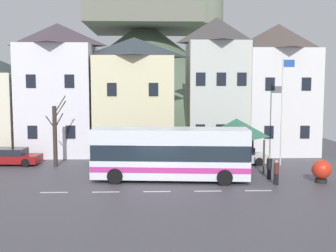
% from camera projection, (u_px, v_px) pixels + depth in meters
% --- Properties ---
extents(ground_plane, '(40.00, 60.00, 0.07)m').
position_uv_depth(ground_plane, '(157.00, 185.00, 26.04)').
color(ground_plane, '#4B4850').
extents(townhouse_01, '(6.31, 6.06, 11.71)m').
position_uv_depth(townhouse_01, '(59.00, 89.00, 37.10)').
color(townhouse_01, white).
rests_on(townhouse_01, ground_plane).
extents(townhouse_02, '(6.92, 5.51, 10.47)m').
position_uv_depth(townhouse_02, '(134.00, 96.00, 37.12)').
color(townhouse_02, beige).
rests_on(townhouse_02, ground_plane).
extents(townhouse_03, '(5.19, 5.53, 12.26)m').
position_uv_depth(townhouse_03, '(216.00, 86.00, 37.30)').
color(townhouse_03, silver).
rests_on(townhouse_03, ground_plane).
extents(townhouse_04, '(6.20, 6.22, 11.76)m').
position_uv_depth(townhouse_04, '(277.00, 89.00, 37.86)').
color(townhouse_04, white).
rests_on(townhouse_04, ground_plane).
extents(hilltop_castle, '(39.70, 39.70, 21.41)m').
position_uv_depth(hilltop_castle, '(145.00, 72.00, 55.36)').
color(hilltop_castle, '#576A54').
rests_on(hilltop_castle, ground_plane).
extents(transit_bus, '(10.34, 3.48, 3.42)m').
position_uv_depth(transit_bus, '(170.00, 154.00, 26.93)').
color(transit_bus, white).
rests_on(transit_bus, ground_plane).
extents(bus_shelter, '(3.60, 3.60, 3.78)m').
position_uv_depth(bus_shelter, '(236.00, 128.00, 30.45)').
color(bus_shelter, '#473D33').
rests_on(bus_shelter, ground_plane).
extents(parked_car_00, '(4.62, 2.26, 1.29)m').
position_uv_depth(parked_car_00, '(10.00, 157.00, 32.42)').
color(parked_car_00, maroon).
rests_on(parked_car_00, ground_plane).
extents(parked_car_01, '(4.52, 2.21, 1.37)m').
position_uv_depth(parked_car_01, '(119.00, 155.00, 32.90)').
color(parked_car_01, navy).
rests_on(parked_car_01, ground_plane).
extents(parked_car_02, '(3.93, 2.08, 1.38)m').
position_uv_depth(parked_car_02, '(240.00, 156.00, 32.62)').
color(parked_car_02, silver).
rests_on(parked_car_02, ground_plane).
extents(pedestrian_00, '(0.36, 0.37, 1.59)m').
position_uv_depth(pedestrian_00, '(269.00, 166.00, 27.35)').
color(pedestrian_00, black).
rests_on(pedestrian_00, ground_plane).
extents(pedestrian_01, '(0.31, 0.31, 1.69)m').
position_uv_depth(pedestrian_01, '(246.00, 160.00, 28.82)').
color(pedestrian_01, '#2D2D38').
rests_on(pedestrian_01, ground_plane).
extents(pedestrian_02, '(0.32, 0.32, 1.56)m').
position_uv_depth(pedestrian_02, '(276.00, 171.00, 25.80)').
color(pedestrian_02, black).
rests_on(pedestrian_02, ground_plane).
extents(public_bench, '(1.44, 0.48, 0.87)m').
position_uv_depth(public_bench, '(245.00, 157.00, 32.98)').
color(public_bench, '#473828').
rests_on(public_bench, ground_plane).
extents(flagpole, '(0.95, 0.10, 8.23)m').
position_uv_depth(flagpole, '(283.00, 105.00, 31.73)').
color(flagpole, silver).
rests_on(flagpole, ground_plane).
extents(harbour_buoy, '(1.23, 1.23, 1.48)m').
position_uv_depth(harbour_buoy, '(321.00, 170.00, 26.35)').
color(harbour_buoy, black).
rests_on(harbour_buoy, ground_plane).
extents(bare_tree_01, '(1.44, 1.64, 5.46)m').
position_uv_depth(bare_tree_01, '(55.00, 135.00, 31.44)').
color(bare_tree_01, '#382D28').
rests_on(bare_tree_01, ground_plane).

